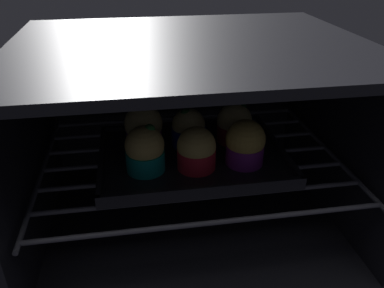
{
  "coord_description": "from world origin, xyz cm",
  "views": [
    {
      "loc": [
        -10.08,
        -40.92,
        50.83
      ],
      "look_at": [
        0.0,
        20.77,
        17.34
      ],
      "focal_mm": 36.51,
      "sensor_mm": 36.0,
      "label": 1
    }
  ],
  "objects_px": {
    "baking_tray": "(192,157)",
    "muffin_row0_col2": "(245,144)",
    "muffin_row1_col0": "(144,128)",
    "muffin_row1_col2": "(234,125)",
    "muffin_row0_col1": "(197,150)",
    "muffin_row0_col0": "(145,150)",
    "muffin_row1_col1": "(190,129)"
  },
  "relations": [
    {
      "from": "muffin_row0_col2",
      "to": "muffin_row1_col1",
      "type": "distance_m",
      "value": 0.12
    },
    {
      "from": "muffin_row0_col2",
      "to": "muffin_row0_col0",
      "type": "bearing_deg",
      "value": 178.51
    },
    {
      "from": "muffin_row0_col1",
      "to": "muffin_row1_col1",
      "type": "height_order",
      "value": "same"
    },
    {
      "from": "muffin_row0_col2",
      "to": "muffin_row1_col0",
      "type": "bearing_deg",
      "value": 152.94
    },
    {
      "from": "muffin_row1_col0",
      "to": "muffin_row1_col2",
      "type": "xyz_separation_m",
      "value": [
        0.17,
        -0.0,
        -0.01
      ]
    },
    {
      "from": "muffin_row0_col2",
      "to": "baking_tray",
      "type": "bearing_deg",
      "value": 152.69
    },
    {
      "from": "baking_tray",
      "to": "muffin_row0_col1",
      "type": "xyz_separation_m",
      "value": [
        0.0,
        -0.05,
        0.04
      ]
    },
    {
      "from": "muffin_row0_col0",
      "to": "muffin_row0_col2",
      "type": "distance_m",
      "value": 0.17
    },
    {
      "from": "muffin_row0_col0",
      "to": "muffin_row1_col1",
      "type": "bearing_deg",
      "value": 42.02
    },
    {
      "from": "baking_tray",
      "to": "muffin_row1_col0",
      "type": "relative_size",
      "value": 3.96
    },
    {
      "from": "baking_tray",
      "to": "muffin_row1_col1",
      "type": "height_order",
      "value": "muffin_row1_col1"
    },
    {
      "from": "muffin_row1_col2",
      "to": "muffin_row1_col1",
      "type": "bearing_deg",
      "value": -179.57
    },
    {
      "from": "baking_tray",
      "to": "muffin_row1_col0",
      "type": "height_order",
      "value": "muffin_row1_col0"
    },
    {
      "from": "muffin_row0_col1",
      "to": "baking_tray",
      "type": "bearing_deg",
      "value": 91.15
    },
    {
      "from": "muffin_row0_col1",
      "to": "muffin_row1_col2",
      "type": "height_order",
      "value": "same"
    },
    {
      "from": "baking_tray",
      "to": "muffin_row0_col1",
      "type": "bearing_deg",
      "value": -88.85
    },
    {
      "from": "baking_tray",
      "to": "muffin_row0_col0",
      "type": "height_order",
      "value": "muffin_row0_col0"
    },
    {
      "from": "muffin_row0_col0",
      "to": "muffin_row1_col1",
      "type": "relative_size",
      "value": 1.13
    },
    {
      "from": "baking_tray",
      "to": "muffin_row1_col1",
      "type": "xyz_separation_m",
      "value": [
        0.0,
        0.04,
        0.04
      ]
    },
    {
      "from": "muffin_row1_col0",
      "to": "muffin_row1_col2",
      "type": "bearing_deg",
      "value": -0.38
    },
    {
      "from": "muffin_row1_col2",
      "to": "muffin_row0_col2",
      "type": "bearing_deg",
      "value": -92.23
    },
    {
      "from": "baking_tray",
      "to": "muffin_row0_col0",
      "type": "distance_m",
      "value": 0.1
    },
    {
      "from": "muffin_row1_col0",
      "to": "muffin_row1_col1",
      "type": "distance_m",
      "value": 0.09
    },
    {
      "from": "baking_tray",
      "to": "muffin_row1_col2",
      "type": "bearing_deg",
      "value": 24.82
    },
    {
      "from": "muffin_row0_col0",
      "to": "muffin_row1_col1",
      "type": "distance_m",
      "value": 0.12
    },
    {
      "from": "baking_tray",
      "to": "muffin_row1_col0",
      "type": "xyz_separation_m",
      "value": [
        -0.08,
        0.04,
        0.04
      ]
    },
    {
      "from": "baking_tray",
      "to": "muffin_row0_col2",
      "type": "relative_size",
      "value": 4.11
    },
    {
      "from": "muffin_row0_col1",
      "to": "muffin_row1_col0",
      "type": "height_order",
      "value": "muffin_row1_col0"
    },
    {
      "from": "muffin_row1_col1",
      "to": "muffin_row1_col2",
      "type": "bearing_deg",
      "value": 0.43
    },
    {
      "from": "muffin_row1_col1",
      "to": "baking_tray",
      "type": "bearing_deg",
      "value": -94.3
    },
    {
      "from": "muffin_row0_col1",
      "to": "muffin_row0_col2",
      "type": "xyz_separation_m",
      "value": [
        0.09,
        0.0,
        0.0
      ]
    },
    {
      "from": "muffin_row0_col0",
      "to": "muffin_row1_col0",
      "type": "distance_m",
      "value": 0.08
    }
  ]
}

